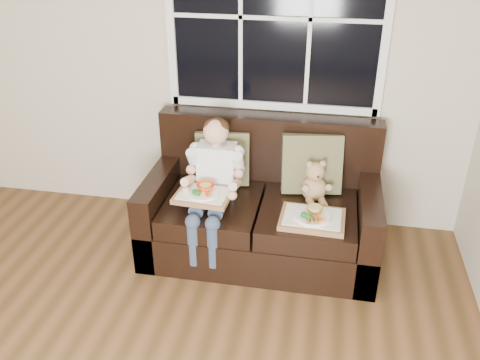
% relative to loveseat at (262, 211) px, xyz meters
% --- Properties ---
extents(window_back, '(1.62, 0.04, 1.37)m').
position_rel_loveseat_xyz_m(window_back, '(-0.00, 0.46, 1.34)').
color(window_back, black).
rests_on(window_back, room_walls).
extents(loveseat, '(1.70, 0.92, 0.96)m').
position_rel_loveseat_xyz_m(loveseat, '(0.00, 0.00, 0.00)').
color(loveseat, black).
rests_on(loveseat, ground).
extents(pillow_left, '(0.43, 0.25, 0.42)m').
position_rel_loveseat_xyz_m(pillow_left, '(-0.34, 0.15, 0.34)').
color(pillow_left, brown).
rests_on(pillow_left, loveseat).
extents(pillow_right, '(0.47, 0.27, 0.45)m').
position_rel_loveseat_xyz_m(pillow_right, '(0.34, 0.15, 0.36)').
color(pillow_right, brown).
rests_on(pillow_right, loveseat).
extents(child, '(0.40, 0.60, 0.91)m').
position_rel_loveseat_xyz_m(child, '(-0.34, -0.12, 0.35)').
color(child, white).
rests_on(child, loveseat).
extents(teddy_bear, '(0.22, 0.27, 0.32)m').
position_rel_loveseat_xyz_m(teddy_bear, '(0.37, 0.01, 0.27)').
color(teddy_bear, tan).
rests_on(teddy_bear, loveseat).
extents(tray_left, '(0.41, 0.32, 0.09)m').
position_rel_loveseat_xyz_m(tray_left, '(-0.38, -0.27, 0.27)').
color(tray_left, olive).
rests_on(tray_left, child).
extents(tray_right, '(0.45, 0.35, 0.10)m').
position_rel_loveseat_xyz_m(tray_right, '(0.39, -0.29, 0.17)').
color(tray_right, olive).
rests_on(tray_right, loveseat).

